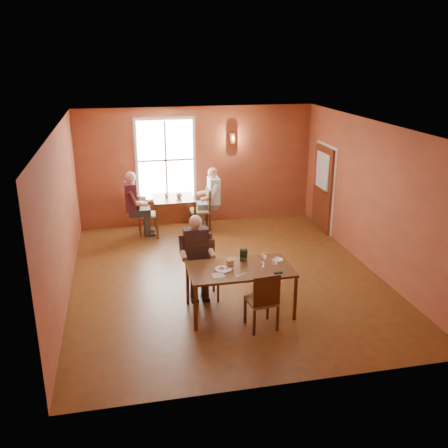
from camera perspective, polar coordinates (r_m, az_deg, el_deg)
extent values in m
cube|color=brown|center=(10.04, 0.24, -6.04)|extent=(6.00, 7.00, 0.01)
cube|color=brown|center=(12.83, -3.08, 6.63)|extent=(6.00, 0.04, 3.00)
cube|color=brown|center=(6.35, 7.00, -6.86)|extent=(6.00, 0.04, 3.00)
cube|color=brown|center=(9.37, -18.00, 0.96)|extent=(0.04, 7.00, 3.00)
cube|color=brown|center=(10.53, 16.45, 3.08)|extent=(0.04, 7.00, 3.00)
cube|color=white|center=(9.18, 0.26, 11.18)|extent=(6.00, 7.00, 0.04)
cube|color=white|center=(12.65, -6.67, 7.27)|extent=(1.36, 0.10, 1.96)
cube|color=maroon|center=(12.61, 11.18, 3.96)|extent=(0.12, 1.04, 2.10)
cylinder|color=brown|center=(12.77, 0.98, 9.79)|extent=(0.16, 0.16, 0.28)
cylinder|color=white|center=(8.34, -0.06, -5.15)|extent=(0.32, 0.32, 0.04)
cube|color=tan|center=(8.42, 0.71, -4.62)|extent=(0.12, 0.12, 0.12)
cube|color=#203E24|center=(8.67, 2.26, -3.55)|extent=(0.14, 0.09, 0.21)
cube|color=silver|center=(8.18, 2.01, -5.79)|extent=(0.21, 0.12, 0.00)
cube|color=silver|center=(8.14, -0.69, -5.89)|extent=(0.20, 0.20, 0.01)
cylinder|color=white|center=(8.78, 6.13, -4.06)|extent=(0.20, 0.20, 0.02)
cube|color=black|center=(8.26, 6.23, -5.58)|extent=(0.14, 0.05, 0.02)
imported|color=white|center=(12.23, -5.16, 3.23)|extent=(0.18, 0.18, 0.11)
imported|color=beige|center=(12.36, -6.61, 3.31)|extent=(0.13, 0.13, 0.10)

